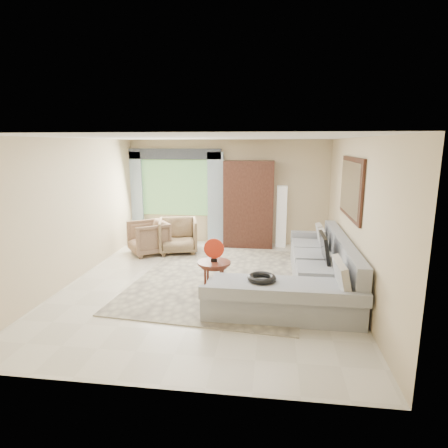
# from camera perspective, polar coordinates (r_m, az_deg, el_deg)

# --- Properties ---
(ground) EXTENTS (6.00, 6.00, 0.00)m
(ground) POSITION_cam_1_polar(r_m,az_deg,el_deg) (6.89, -2.47, -9.12)
(ground) COLOR silver
(ground) RESTS_ON ground
(area_rug) EXTENTS (3.34, 4.25, 0.02)m
(area_rug) POSITION_cam_1_polar(r_m,az_deg,el_deg) (7.19, -0.35, -8.12)
(area_rug) COLOR #BEB596
(area_rug) RESTS_ON ground
(sectional_sofa) EXTENTS (2.30, 3.46, 0.90)m
(sectional_sofa) POSITION_cam_1_polar(r_m,az_deg,el_deg) (6.57, 12.89, -7.89)
(sectional_sofa) COLOR gray
(sectional_sofa) RESTS_ON ground
(tv_screen) EXTENTS (0.14, 0.74, 0.48)m
(tv_screen) POSITION_cam_1_polar(r_m,az_deg,el_deg) (6.77, 15.08, -3.53)
(tv_screen) COLOR black
(tv_screen) RESTS_ON sectional_sofa
(garden_hose) EXTENTS (0.43, 0.43, 0.09)m
(garden_hose) POSITION_cam_1_polar(r_m,az_deg,el_deg) (5.64, 5.78, -8.18)
(garden_hose) COLOR black
(garden_hose) RESTS_ON sectional_sofa
(coffee_table) EXTENTS (0.56, 0.56, 0.56)m
(coffee_table) POSITION_cam_1_polar(r_m,az_deg,el_deg) (6.39, -1.51, -8.04)
(coffee_table) COLOR #4C2214
(coffee_table) RESTS_ON ground
(red_disc) EXTENTS (0.34, 0.03, 0.34)m
(red_disc) POSITION_cam_1_polar(r_m,az_deg,el_deg) (6.24, -1.54, -3.76)
(red_disc) COLOR red
(red_disc) RESTS_ON coffee_table
(armchair_left) EXTENTS (1.15, 1.14, 0.76)m
(armchair_left) POSITION_cam_1_polar(r_m,az_deg,el_deg) (8.79, -11.43, -2.06)
(armchair_left) COLOR #866849
(armchair_left) RESTS_ON ground
(armchair_right) EXTENTS (1.05, 1.07, 0.80)m
(armchair_right) POSITION_cam_1_polar(r_m,az_deg,el_deg) (8.79, -7.02, -1.77)
(armchair_right) COLOR olive
(armchair_right) RESTS_ON ground
(potted_plant) EXTENTS (0.54, 0.51, 0.50)m
(potted_plant) POSITION_cam_1_polar(r_m,az_deg,el_deg) (9.81, -11.55, -1.37)
(potted_plant) COLOR #999999
(potted_plant) RESTS_ON ground
(armoire) EXTENTS (1.20, 0.55, 2.10)m
(armoire) POSITION_cam_1_polar(r_m,az_deg,el_deg) (9.18, 3.80, 3.04)
(armoire) COLOR black
(armoire) RESTS_ON ground
(floor_lamp) EXTENTS (0.24, 0.24, 1.50)m
(floor_lamp) POSITION_cam_1_polar(r_m,az_deg,el_deg) (9.27, 8.74, 1.13)
(floor_lamp) COLOR silver
(floor_lamp) RESTS_ON ground
(window) EXTENTS (1.80, 0.04, 1.40)m
(window) POSITION_cam_1_polar(r_m,az_deg,el_deg) (9.68, -7.41, 5.53)
(window) COLOR #669E59
(window) RESTS_ON wall_back
(curtain_left) EXTENTS (0.40, 0.08, 2.30)m
(curtain_left) POSITION_cam_1_polar(r_m,az_deg,el_deg) (9.95, -13.38, 4.03)
(curtain_left) COLOR #9EB7CC
(curtain_left) RESTS_ON ground
(curtain_right) EXTENTS (0.40, 0.08, 2.30)m
(curtain_right) POSITION_cam_1_polar(r_m,az_deg,el_deg) (9.41, -1.31, 3.90)
(curtain_right) COLOR #9EB7CC
(curtain_right) RESTS_ON ground
(valance) EXTENTS (2.40, 0.12, 0.26)m
(valance) POSITION_cam_1_polar(r_m,az_deg,el_deg) (9.56, -7.66, 10.55)
(valance) COLOR #1E232D
(valance) RESTS_ON wall_back
(wall_mirror) EXTENTS (0.05, 1.70, 1.05)m
(wall_mirror) POSITION_cam_1_polar(r_m,az_deg,el_deg) (6.85, 18.77, 5.22)
(wall_mirror) COLOR black
(wall_mirror) RESTS_ON wall_right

